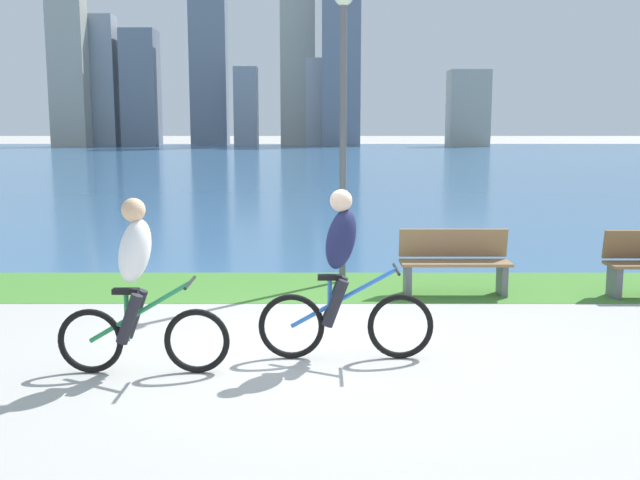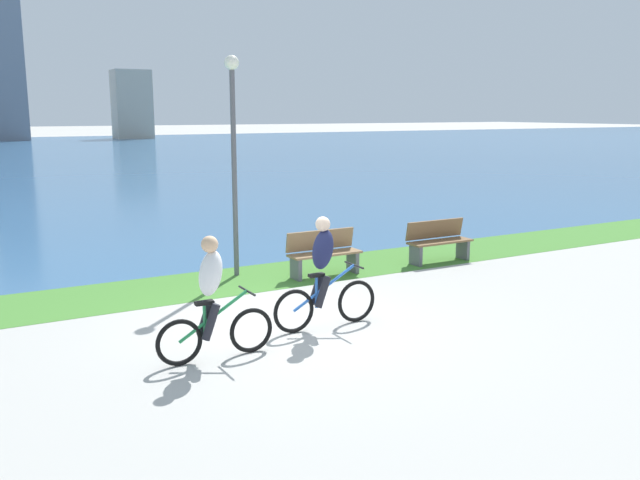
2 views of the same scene
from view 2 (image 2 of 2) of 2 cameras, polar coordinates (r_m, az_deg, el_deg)
ground_plane at (r=10.37m, az=-2.31°, el=-7.20°), size 300.00×300.00×0.00m
grass_strip_bayside at (r=13.00m, az=-8.32°, el=-3.55°), size 120.00×2.07×0.01m
bay_water_surface at (r=53.35m, az=-24.64°, el=6.44°), size 300.00×80.51×0.00m
cyclist_lead at (r=10.00m, az=0.32°, el=-2.86°), size 1.75×0.52×1.70m
cyclist_trailing at (r=8.84m, az=-9.14°, el=-4.92°), size 1.62×0.52×1.66m
bench_near_path at (r=14.75m, az=10.03°, el=-0.10°), size 1.50×0.47×0.90m
bench_far_along_path at (r=13.31m, az=0.30°, el=-1.12°), size 1.50×0.47×0.90m
lamppost_tall at (r=13.12m, az=-7.37°, el=8.77°), size 0.28×0.28×4.26m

